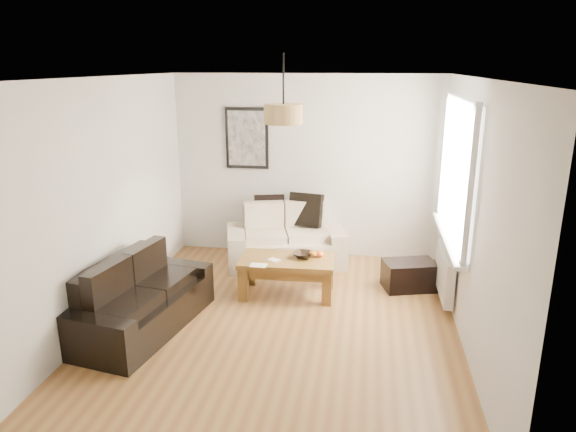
% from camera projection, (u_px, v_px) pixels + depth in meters
% --- Properties ---
extents(floor, '(4.50, 4.50, 0.00)m').
position_uv_depth(floor, '(279.00, 323.00, 5.68)').
color(floor, brown).
rests_on(floor, ground).
extents(ceiling, '(3.80, 4.50, 0.00)m').
position_uv_depth(ceiling, '(278.00, 77.00, 4.94)').
color(ceiling, white).
rests_on(ceiling, floor).
extents(wall_back, '(3.80, 0.04, 2.60)m').
position_uv_depth(wall_back, '(306.00, 167.00, 7.44)').
color(wall_back, silver).
rests_on(wall_back, floor).
extents(wall_front, '(3.80, 0.04, 2.60)m').
position_uv_depth(wall_front, '(216.00, 307.00, 3.18)').
color(wall_front, silver).
rests_on(wall_front, floor).
extents(wall_left, '(0.04, 4.50, 2.60)m').
position_uv_depth(wall_left, '(105.00, 202.00, 5.59)').
color(wall_left, silver).
rests_on(wall_left, floor).
extents(wall_right, '(0.04, 4.50, 2.60)m').
position_uv_depth(wall_right, '(472.00, 217.00, 5.03)').
color(wall_right, silver).
rests_on(wall_right, floor).
extents(window_bay, '(0.14, 1.90, 1.60)m').
position_uv_depth(window_bay, '(458.00, 170.00, 5.71)').
color(window_bay, white).
rests_on(window_bay, wall_right).
extents(radiator, '(0.10, 0.90, 0.52)m').
position_uv_depth(radiator, '(445.00, 273.00, 6.06)').
color(radiator, white).
rests_on(radiator, wall_right).
extents(poster, '(0.62, 0.04, 0.87)m').
position_uv_depth(poster, '(247.00, 138.00, 7.43)').
color(poster, black).
rests_on(poster, wall_back).
extents(pendant_shade, '(0.40, 0.40, 0.20)m').
position_uv_depth(pendant_shade, '(283.00, 114.00, 5.33)').
color(pendant_shade, tan).
rests_on(pendant_shade, ceiling).
extents(loveseat_cream, '(1.79, 1.28, 0.80)m').
position_uv_depth(loveseat_cream, '(285.00, 236.00, 7.29)').
color(loveseat_cream, beige).
rests_on(loveseat_cream, floor).
extents(sofa_leather, '(1.12, 1.82, 0.74)m').
position_uv_depth(sofa_leather, '(141.00, 296.00, 5.49)').
color(sofa_leather, black).
rests_on(sofa_leather, floor).
extents(coffee_table, '(1.16, 0.66, 0.46)m').
position_uv_depth(coffee_table, '(287.00, 276.00, 6.35)').
color(coffee_table, brown).
rests_on(coffee_table, floor).
extents(ottoman, '(0.71, 0.56, 0.36)m').
position_uv_depth(ottoman, '(409.00, 275.00, 6.52)').
color(ottoman, black).
rests_on(ottoman, floor).
extents(cushion_left, '(0.45, 0.23, 0.43)m').
position_uv_depth(cushion_left, '(269.00, 210.00, 7.42)').
color(cushion_left, black).
rests_on(cushion_left, loveseat_cream).
extents(cushion_right, '(0.49, 0.24, 0.47)m').
position_uv_depth(cushion_right, '(306.00, 210.00, 7.33)').
color(cushion_right, black).
rests_on(cushion_right, loveseat_cream).
extents(fruit_bowl, '(0.31, 0.31, 0.06)m').
position_uv_depth(fruit_bowl, '(304.00, 255.00, 6.30)').
color(fruit_bowl, black).
rests_on(fruit_bowl, coffee_table).
extents(orange_a, '(0.10, 0.10, 0.08)m').
position_uv_depth(orange_a, '(313.00, 254.00, 6.31)').
color(orange_a, orange).
rests_on(orange_a, fruit_bowl).
extents(orange_b, '(0.10, 0.10, 0.08)m').
position_uv_depth(orange_b, '(320.00, 254.00, 6.31)').
color(orange_b, orange).
rests_on(orange_b, fruit_bowl).
extents(orange_c, '(0.07, 0.07, 0.06)m').
position_uv_depth(orange_c, '(312.00, 253.00, 6.35)').
color(orange_c, orange).
rests_on(orange_c, fruit_bowl).
extents(papers, '(0.20, 0.14, 0.01)m').
position_uv_depth(papers, '(258.00, 265.00, 6.06)').
color(papers, white).
rests_on(papers, coffee_table).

